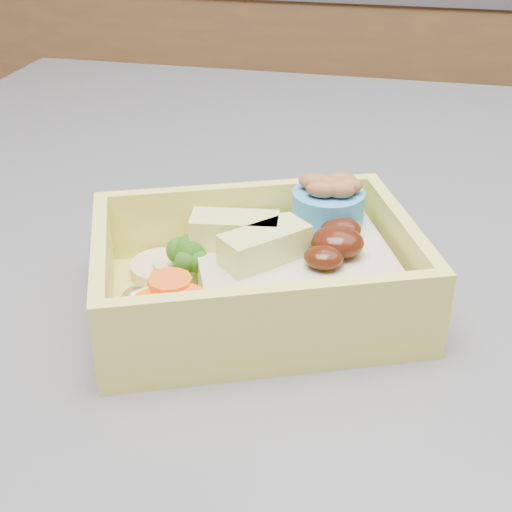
# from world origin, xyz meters

# --- Properties ---
(bento_box) EXTENTS (0.21, 0.19, 0.07)m
(bento_box) POSITION_xyz_m (-0.22, -0.18, 0.94)
(bento_box) COLOR #DBD85A
(bento_box) RESTS_ON island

